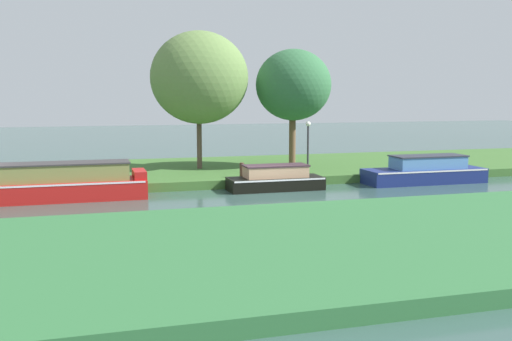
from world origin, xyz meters
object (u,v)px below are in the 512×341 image
Objects in this scene: red_narrowboat at (35,184)px; willow_tree_centre at (293,85)px; mooring_post_far at (242,170)px; mooring_post_near at (82,177)px; black_barge at (276,179)px; navy_cruiser at (425,171)px; lamp_post at (308,140)px; willow_tree_left at (200,78)px.

willow_tree_centre is at bearing 20.84° from red_narrowboat.
red_narrowboat is 13.08× the size of mooring_post_far.
willow_tree_centre is 11.92m from mooring_post_near.
red_narrowboat is 8.99m from mooring_post_far.
black_barge is 7.54m from navy_cruiser.
lamp_post is 3.67× the size of mooring_post_far.
black_barge is at bearing -65.00° from willow_tree_left.
willow_tree_left is at bearing 115.00° from black_barge.
red_narrowboat is 12.59m from lamp_post.
willow_tree_left is at bearing 108.85° from mooring_post_far.
navy_cruiser is at bearing -27.28° from willow_tree_left.
red_narrowboat is at bearing -170.37° from mooring_post_far.
mooring_post_far is at bearing -71.15° from willow_tree_left.
willow_tree_centre is 6.31m from mooring_post_far.
black_barge is at bearing -10.36° from mooring_post_near.
mooring_post_near is (1.79, 1.50, 0.00)m from red_narrowboat.
lamp_post reaches higher than black_barge.
lamp_post is 4.13× the size of mooring_post_near.
willow_tree_left is at bearing 176.02° from willow_tree_centre.
lamp_post is (12.35, 2.08, 1.31)m from red_narrowboat.
navy_cruiser is 9.70× the size of mooring_post_near.
lamp_post is 3.76m from mooring_post_far.
red_narrowboat is at bearing -170.43° from lamp_post.
lamp_post reaches higher than mooring_post_near.
navy_cruiser is at bearing -21.81° from lamp_post.
red_narrowboat is 1.52× the size of navy_cruiser.
mooring_post_far is at bearing 0.00° from mooring_post_near.
navy_cruiser is 0.96× the size of willow_tree_centre.
lamp_post is (4.72, -3.03, -3.04)m from willow_tree_left.
willow_tree_centre is (2.53, 4.77, 4.22)m from black_barge.
red_narrowboat is 10.16m from willow_tree_left.
red_narrowboat is 2.34m from mooring_post_near.
mooring_post_near is (-5.84, -3.61, -4.35)m from willow_tree_left.
navy_cruiser is at bearing 0.00° from red_narrowboat.
willow_tree_centre reaches higher than mooring_post_far.
black_barge is 6.15× the size of mooring_post_far.
lamp_post reaches higher than navy_cruiser.
red_narrowboat is at bearing -180.00° from black_barge.
willow_tree_centre is at bearing 136.36° from navy_cruiser.
black_barge is at bearing -117.92° from willow_tree_centre.
mooring_post_near is at bearing 180.00° from mooring_post_far.
lamp_post is at bearing 41.73° from black_barge.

